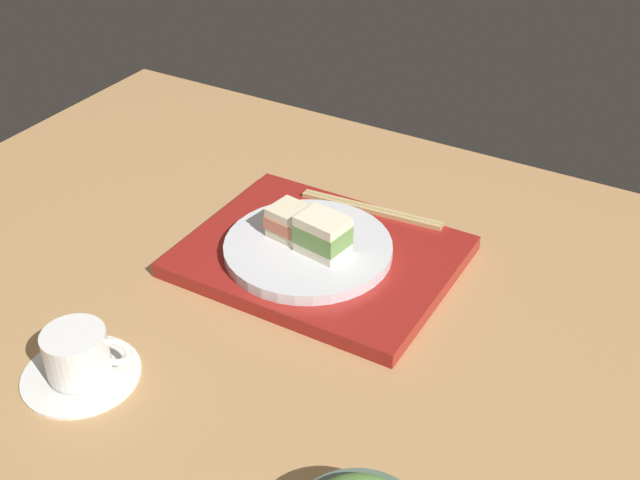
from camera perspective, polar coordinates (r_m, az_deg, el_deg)
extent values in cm
cube|color=tan|center=(110.25, -1.25, -4.48)|extent=(140.00, 100.00, 3.00)
cube|color=maroon|center=(114.47, 0.00, -1.17)|extent=(36.96, 29.17, 2.20)
cylinder|color=silver|center=(112.76, -0.85, -0.60)|extent=(23.66, 23.66, 1.63)
cube|color=#EFE5C1|center=(110.42, 0.18, -0.49)|extent=(7.20, 5.85, 1.38)
cube|color=#669347|center=(109.25, 0.18, 0.40)|extent=(7.42, 5.95, 2.74)
cube|color=#EFE5C1|center=(108.11, 0.18, 1.30)|extent=(7.20, 5.85, 1.38)
cube|color=beige|center=(113.45, -1.86, 0.53)|extent=(7.20, 5.85, 1.31)
cube|color=#CC6B4C|center=(112.57, -1.87, 1.20)|extent=(7.59, 6.08, 1.88)
cube|color=beige|center=(111.70, -1.89, 1.89)|extent=(7.20, 5.85, 1.31)
cube|color=tan|center=(122.72, 3.71, 2.27)|extent=(22.45, 2.61, 0.70)
cube|color=tan|center=(122.07, 3.57, 2.08)|extent=(22.45, 2.61, 0.70)
cylinder|color=white|center=(101.25, -16.53, -9.05)|extent=(14.16, 14.16, 0.80)
cylinder|color=white|center=(99.08, -16.84, -7.65)|extent=(7.56, 7.56, 5.80)
cylinder|color=#382111|center=(97.48, -17.08, -6.56)|extent=(6.96, 6.96, 0.40)
torus|color=white|center=(98.04, -14.34, -7.68)|extent=(3.85, 2.84, 4.05)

